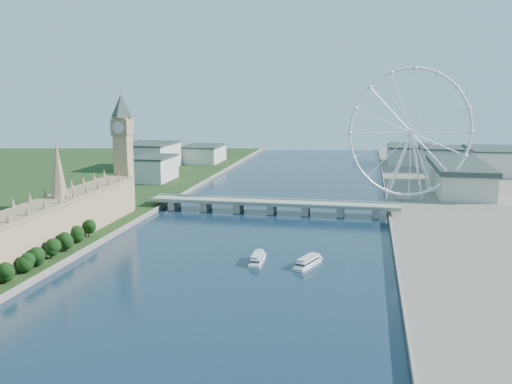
# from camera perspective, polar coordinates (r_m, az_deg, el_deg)

# --- Properties ---
(ground) EXTENTS (2000.00, 2000.00, 0.00)m
(ground) POSITION_cam_1_polar(r_m,az_deg,el_deg) (228.81, -11.54, -18.13)
(ground) COLOR #162E40
(ground) RESTS_ON ground
(parliament_range) EXTENTS (24.00, 200.00, 70.00)m
(parliament_range) POSITION_cam_1_polar(r_m,az_deg,el_deg) (421.12, -18.93, -2.51)
(parliament_range) COLOR tan
(parliament_range) RESTS_ON ground
(big_ben) EXTENTS (20.02, 20.02, 110.00)m
(big_ben) POSITION_cam_1_polar(r_m,az_deg,el_deg) (509.17, -13.20, 5.41)
(big_ben) COLOR tan
(big_ben) RESTS_ON ground
(westminster_bridge) EXTENTS (220.00, 22.00, 9.50)m
(westminster_bridge) POSITION_cam_1_polar(r_m,az_deg,el_deg) (501.75, 1.61, -1.31)
(westminster_bridge) COLOR gray
(westminster_bridge) RESTS_ON ground
(london_eye) EXTENTS (113.60, 39.12, 124.30)m
(london_eye) POSITION_cam_1_polar(r_m,az_deg,el_deg) (542.74, 15.29, 5.72)
(london_eye) COLOR silver
(london_eye) RESTS_ON ground
(county_hall) EXTENTS (54.00, 144.00, 35.00)m
(county_hall) POSITION_cam_1_polar(r_m,az_deg,el_deg) (631.30, 19.50, -0.09)
(county_hall) COLOR beige
(county_hall) RESTS_ON ground
(city_skyline) EXTENTS (505.00, 280.00, 32.00)m
(city_skyline) POSITION_cam_1_polar(r_m,az_deg,el_deg) (751.48, 7.85, 3.32)
(city_skyline) COLOR beige
(city_skyline) RESTS_ON ground
(tour_boat_near) EXTENTS (7.96, 28.90, 6.34)m
(tour_boat_near) POSITION_cam_1_polar(r_m,az_deg,el_deg) (361.43, 0.14, -7.06)
(tour_boat_near) COLOR silver
(tour_boat_near) RESTS_ON ground
(tour_boat_far) EXTENTS (17.21, 29.89, 6.43)m
(tour_boat_far) POSITION_cam_1_polar(r_m,az_deg,el_deg) (355.82, 5.15, -7.39)
(tour_boat_far) COLOR silver
(tour_boat_far) RESTS_ON ground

